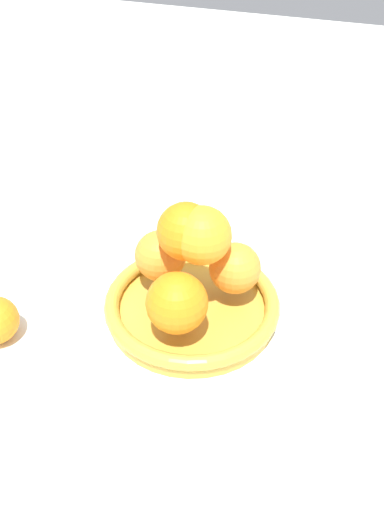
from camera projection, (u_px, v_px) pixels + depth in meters
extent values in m
plane|color=silver|center=(192.00, 313.00, 0.74)|extent=(4.00, 4.00, 0.00)
cylinder|color=gold|center=(192.00, 310.00, 0.73)|extent=(0.24, 0.24, 0.01)
torus|color=gold|center=(192.00, 301.00, 0.72)|extent=(0.25, 0.25, 0.02)
sphere|color=orange|center=(177.00, 303.00, 0.64)|extent=(0.08, 0.08, 0.08)
sphere|color=orange|center=(235.00, 268.00, 0.71)|extent=(0.07, 0.07, 0.07)
sphere|color=orange|center=(160.00, 256.00, 0.73)|extent=(0.08, 0.08, 0.08)
sphere|color=orange|center=(186.00, 231.00, 0.66)|extent=(0.08, 0.08, 0.08)
sphere|color=orange|center=(202.00, 235.00, 0.66)|extent=(0.08, 0.08, 0.08)
cube|color=silver|center=(166.00, 479.00, 0.53)|extent=(0.18, 0.18, 0.01)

